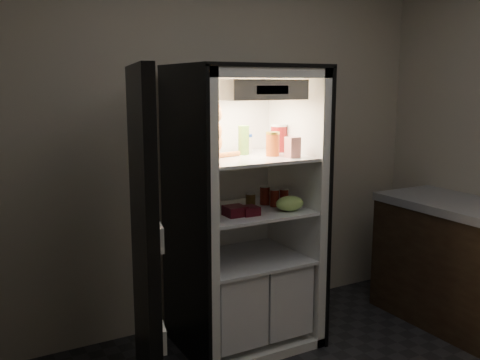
{
  "coord_description": "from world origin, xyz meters",
  "views": [
    {
      "loc": [
        -1.72,
        -1.65,
        1.76
      ],
      "look_at": [
        -0.05,
        1.32,
        1.14
      ],
      "focal_mm": 40.0,
      "sensor_mm": 36.0,
      "label": 1
    }
  ],
  "objects_px": {
    "soda_can_c": "(275,198)",
    "grape_bag": "(290,203)",
    "refrigerator": "(242,229)",
    "mayo_tub": "(245,144)",
    "soda_can_b": "(284,197)",
    "salsa_jar": "(273,144)",
    "soda_can_a": "(265,195)",
    "condiment_jar": "(251,199)",
    "berry_box_right": "(249,211)",
    "pepper_jar": "(279,138)",
    "tabby_cat": "(209,136)",
    "berry_box_left": "(235,211)",
    "cream_carton": "(293,147)",
    "parmesan_shaker": "(244,140)"
  },
  "relations": [
    {
      "from": "parmesan_shaker",
      "to": "pepper_jar",
      "type": "distance_m",
      "value": 0.29
    },
    {
      "from": "mayo_tub",
      "to": "condiment_jar",
      "type": "height_order",
      "value": "mayo_tub"
    },
    {
      "from": "tabby_cat",
      "to": "berry_box_right",
      "type": "bearing_deg",
      "value": -41.91
    },
    {
      "from": "grape_bag",
      "to": "berry_box_right",
      "type": "height_order",
      "value": "grape_bag"
    },
    {
      "from": "soda_can_c",
      "to": "grape_bag",
      "type": "distance_m",
      "value": 0.15
    },
    {
      "from": "tabby_cat",
      "to": "soda_can_a",
      "type": "xyz_separation_m",
      "value": [
        0.4,
        -0.03,
        -0.43
      ]
    },
    {
      "from": "mayo_tub",
      "to": "grape_bag",
      "type": "xyz_separation_m",
      "value": [
        0.14,
        -0.33,
        -0.37
      ]
    },
    {
      "from": "pepper_jar",
      "to": "soda_can_c",
      "type": "distance_m",
      "value": 0.42
    },
    {
      "from": "salsa_jar",
      "to": "soda_can_c",
      "type": "distance_m",
      "value": 0.38
    },
    {
      "from": "refrigerator",
      "to": "condiment_jar",
      "type": "bearing_deg",
      "value": 5.58
    },
    {
      "from": "salsa_jar",
      "to": "mayo_tub",
      "type": "bearing_deg",
      "value": 109.99
    },
    {
      "from": "cream_carton",
      "to": "condiment_jar",
      "type": "relative_size",
      "value": 1.43
    },
    {
      "from": "tabby_cat",
      "to": "parmesan_shaker",
      "type": "bearing_deg",
      "value": 14.23
    },
    {
      "from": "soda_can_a",
      "to": "grape_bag",
      "type": "relative_size",
      "value": 0.65
    },
    {
      "from": "cream_carton",
      "to": "berry_box_left",
      "type": "distance_m",
      "value": 0.55
    },
    {
      "from": "condiment_jar",
      "to": "grape_bag",
      "type": "xyz_separation_m",
      "value": [
        0.15,
        -0.24,
        0.0
      ]
    },
    {
      "from": "mayo_tub",
      "to": "berry_box_right",
      "type": "relative_size",
      "value": 1.18
    },
    {
      "from": "cream_carton",
      "to": "soda_can_b",
      "type": "distance_m",
      "value": 0.4
    },
    {
      "from": "mayo_tub",
      "to": "berry_box_left",
      "type": "distance_m",
      "value": 0.53
    },
    {
      "from": "parmesan_shaker",
      "to": "soda_can_a",
      "type": "relative_size",
      "value": 1.53
    },
    {
      "from": "soda_can_c",
      "to": "soda_can_a",
      "type": "bearing_deg",
      "value": 107.81
    },
    {
      "from": "soda_can_b",
      "to": "berry_box_left",
      "type": "xyz_separation_m",
      "value": [
        -0.44,
        -0.1,
        -0.02
      ]
    },
    {
      "from": "refrigerator",
      "to": "tabby_cat",
      "type": "relative_size",
      "value": 5.06
    },
    {
      "from": "condiment_jar",
      "to": "grape_bag",
      "type": "bearing_deg",
      "value": -57.68
    },
    {
      "from": "refrigerator",
      "to": "grape_bag",
      "type": "relative_size",
      "value": 9.65
    },
    {
      "from": "condiment_jar",
      "to": "berry_box_left",
      "type": "height_order",
      "value": "condiment_jar"
    },
    {
      "from": "grape_bag",
      "to": "berry_box_left",
      "type": "relative_size",
      "value": 1.55
    },
    {
      "from": "berry_box_right",
      "to": "refrigerator",
      "type": "bearing_deg",
      "value": 72.35
    },
    {
      "from": "refrigerator",
      "to": "soda_can_c",
      "type": "height_order",
      "value": "refrigerator"
    },
    {
      "from": "grape_bag",
      "to": "mayo_tub",
      "type": "bearing_deg",
      "value": 112.92
    },
    {
      "from": "salsa_jar",
      "to": "berry_box_right",
      "type": "distance_m",
      "value": 0.47
    },
    {
      "from": "cream_carton",
      "to": "soda_can_a",
      "type": "relative_size",
      "value": 1.04
    },
    {
      "from": "soda_can_a",
      "to": "condiment_jar",
      "type": "height_order",
      "value": "soda_can_a"
    },
    {
      "from": "salsa_jar",
      "to": "condiment_jar",
      "type": "height_order",
      "value": "salsa_jar"
    },
    {
      "from": "parmesan_shaker",
      "to": "soda_can_a",
      "type": "bearing_deg",
      "value": -12.96
    },
    {
      "from": "soda_can_c",
      "to": "refrigerator",
      "type": "bearing_deg",
      "value": 157.83
    },
    {
      "from": "berry_box_left",
      "to": "berry_box_right",
      "type": "distance_m",
      "value": 0.09
    },
    {
      "from": "refrigerator",
      "to": "pepper_jar",
      "type": "distance_m",
      "value": 0.67
    },
    {
      "from": "cream_carton",
      "to": "soda_can_c",
      "type": "distance_m",
      "value": 0.39
    },
    {
      "from": "refrigerator",
      "to": "mayo_tub",
      "type": "relative_size",
      "value": 14.6
    },
    {
      "from": "soda_can_a",
      "to": "berry_box_left",
      "type": "xyz_separation_m",
      "value": [
        -0.33,
        -0.18,
        -0.03
      ]
    },
    {
      "from": "soda_can_b",
      "to": "berry_box_right",
      "type": "height_order",
      "value": "soda_can_b"
    },
    {
      "from": "mayo_tub",
      "to": "condiment_jar",
      "type": "bearing_deg",
      "value": -97.5
    },
    {
      "from": "refrigerator",
      "to": "tabby_cat",
      "type": "distance_m",
      "value": 0.68
    },
    {
      "from": "soda_can_b",
      "to": "salsa_jar",
      "type": "bearing_deg",
      "value": -162.83
    },
    {
      "from": "tabby_cat",
      "to": "condiment_jar",
      "type": "relative_size",
      "value": 4.04
    },
    {
      "from": "salsa_jar",
      "to": "condiment_jar",
      "type": "relative_size",
      "value": 1.72
    },
    {
      "from": "berry_box_left",
      "to": "cream_carton",
      "type": "bearing_deg",
      "value": -8.85
    },
    {
      "from": "refrigerator",
      "to": "grape_bag",
      "type": "height_order",
      "value": "refrigerator"
    },
    {
      "from": "tabby_cat",
      "to": "salsa_jar",
      "type": "distance_m",
      "value": 0.42
    }
  ]
}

